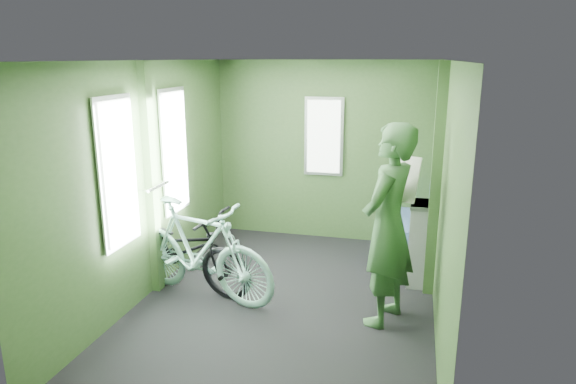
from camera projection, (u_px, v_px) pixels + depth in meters
name	position (u px, v px, depth m)	size (l,w,h in m)	color
room	(282.00, 158.00, 4.69)	(4.00, 4.02, 2.31)	black
bicycle_black	(183.00, 289.00, 5.33)	(0.58, 1.66, 0.87)	black
bicycle_mint	(201.00, 298.00, 5.12)	(0.48, 1.71, 1.03)	#86C4B4
passenger	(388.00, 226.00, 4.47)	(0.63, 0.79, 1.81)	#325930
waste_box	(421.00, 244.00, 5.35)	(0.26, 0.37, 0.89)	gray
bench_seat	(411.00, 235.00, 6.02)	(0.60, 1.02, 1.05)	navy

